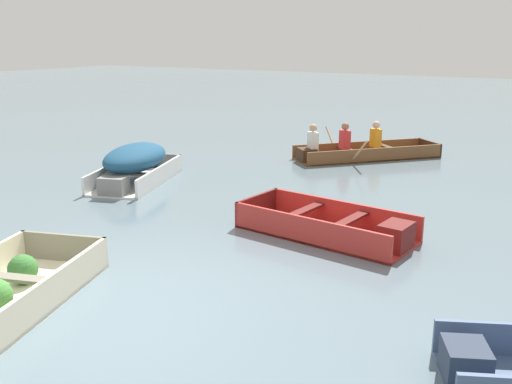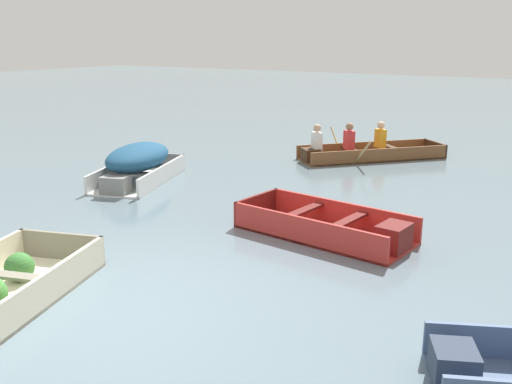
# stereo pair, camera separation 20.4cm
# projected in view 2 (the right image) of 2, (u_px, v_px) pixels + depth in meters

# --- Properties ---
(ground_plane) EXTENTS (80.00, 80.00, 0.00)m
(ground_plane) POSITION_uv_depth(u_px,v_px,m) (109.00, 305.00, 6.26)
(ground_plane) COLOR slate
(skiff_white_near_moored) EXTENTS (1.82, 2.64, 0.78)m
(skiff_white_near_moored) POSITION_uv_depth(u_px,v_px,m) (138.00, 161.00, 11.44)
(skiff_white_near_moored) COLOR white
(skiff_white_near_moored) RESTS_ON ground
(skiff_red_mid_moored) EXTENTS (2.69, 1.36, 0.40)m
(skiff_red_mid_moored) POSITION_uv_depth(u_px,v_px,m) (332.00, 228.00, 8.34)
(skiff_red_mid_moored) COLOR #AD2D28
(skiff_red_mid_moored) RESTS_ON ground
(rowboat_wooden_brown_with_crew) EXTENTS (3.08, 3.28, 0.90)m
(rowboat_wooden_brown_with_crew) POSITION_uv_depth(u_px,v_px,m) (363.00, 151.00, 13.69)
(rowboat_wooden_brown_with_crew) COLOR brown
(rowboat_wooden_brown_with_crew) RESTS_ON ground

